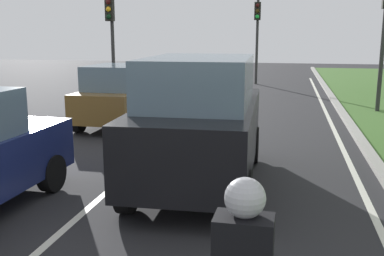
{
  "coord_description": "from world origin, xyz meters",
  "views": [
    {
      "loc": [
        2.25,
        1.68,
        2.67
      ],
      "look_at": [
        0.8,
        8.55,
        1.2
      ],
      "focal_mm": 42.39,
      "sensor_mm": 36.0,
      "label": 1
    }
  ],
  "objects_px": {
    "car_hatchback_far": "(120,96)",
    "traffic_light_overhead_left": "(111,27)",
    "traffic_light_far_median": "(257,26)",
    "rider_person": "(244,255)",
    "car_suv_ahead": "(200,121)"
  },
  "relations": [
    {
      "from": "car_hatchback_far",
      "to": "traffic_light_overhead_left",
      "type": "height_order",
      "value": "traffic_light_overhead_left"
    },
    {
      "from": "traffic_light_overhead_left",
      "to": "traffic_light_far_median",
      "type": "relative_size",
      "value": 1.0
    },
    {
      "from": "rider_person",
      "to": "traffic_light_far_median",
      "type": "height_order",
      "value": "traffic_light_far_median"
    },
    {
      "from": "car_suv_ahead",
      "to": "car_hatchback_far",
      "type": "height_order",
      "value": "car_suv_ahead"
    },
    {
      "from": "car_suv_ahead",
      "to": "traffic_light_overhead_left",
      "type": "bearing_deg",
      "value": 117.59
    },
    {
      "from": "rider_person",
      "to": "traffic_light_overhead_left",
      "type": "distance_m",
      "value": 16.12
    },
    {
      "from": "rider_person",
      "to": "traffic_light_overhead_left",
      "type": "xyz_separation_m",
      "value": [
        -6.72,
        14.55,
        1.74
      ]
    },
    {
      "from": "traffic_light_overhead_left",
      "to": "car_hatchback_far",
      "type": "bearing_deg",
      "value": -66.2
    },
    {
      "from": "car_hatchback_far",
      "to": "traffic_light_far_median",
      "type": "bearing_deg",
      "value": 75.99
    },
    {
      "from": "car_suv_ahead",
      "to": "car_hatchback_far",
      "type": "bearing_deg",
      "value": 122.83
    },
    {
      "from": "car_hatchback_far",
      "to": "rider_person",
      "type": "height_order",
      "value": "car_hatchback_far"
    },
    {
      "from": "car_suv_ahead",
      "to": "traffic_light_far_median",
      "type": "distance_m",
      "value": 16.78
    },
    {
      "from": "rider_person",
      "to": "traffic_light_far_median",
      "type": "distance_m",
      "value": 21.61
    },
    {
      "from": "traffic_light_far_median",
      "to": "rider_person",
      "type": "bearing_deg",
      "value": -86.25
    },
    {
      "from": "car_hatchback_far",
      "to": "traffic_light_overhead_left",
      "type": "distance_m",
      "value": 5.78
    }
  ]
}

